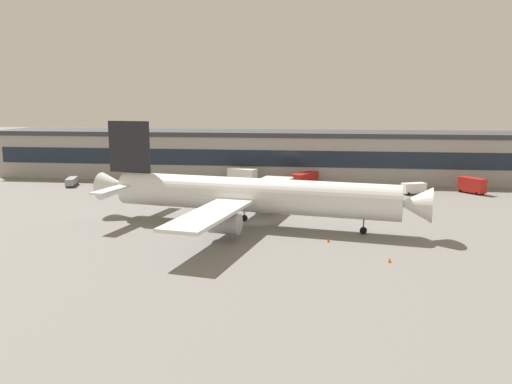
{
  "coord_description": "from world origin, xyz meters",
  "views": [
    {
      "loc": [
        11.69,
        -84.96,
        20.57
      ],
      "look_at": [
        -0.03,
        2.39,
        5.0
      ],
      "focal_mm": 36.31,
      "sensor_mm": 36.0,
      "label": 1
    }
  ],
  "objects_px": {
    "crew_van": "(413,188)",
    "traffic_cone_0": "(390,260)",
    "baggage_tug": "(272,186)",
    "fuel_truck": "(305,179)",
    "stair_truck": "(472,185)",
    "catering_truck": "(242,176)",
    "belt_loader": "(72,181)",
    "airliner": "(248,195)",
    "traffic_cone_1": "(178,230)",
    "traffic_cone_2": "(328,240)"
  },
  "relations": [
    {
      "from": "fuel_truck",
      "to": "stair_truck",
      "type": "bearing_deg",
      "value": -6.89
    },
    {
      "from": "airliner",
      "to": "baggage_tug",
      "type": "xyz_separation_m",
      "value": [
        0.46,
        34.4,
        -4.09
      ]
    },
    {
      "from": "belt_loader",
      "to": "traffic_cone_1",
      "type": "distance_m",
      "value": 56.39
    },
    {
      "from": "fuel_truck",
      "to": "traffic_cone_2",
      "type": "distance_m",
      "value": 50.41
    },
    {
      "from": "stair_truck",
      "to": "baggage_tug",
      "type": "bearing_deg",
      "value": -177.04
    },
    {
      "from": "traffic_cone_2",
      "to": "airliner",
      "type": "bearing_deg",
      "value": 146.59
    },
    {
      "from": "crew_van",
      "to": "traffic_cone_0",
      "type": "height_order",
      "value": "crew_van"
    },
    {
      "from": "belt_loader",
      "to": "crew_van",
      "type": "height_order",
      "value": "crew_van"
    },
    {
      "from": "belt_loader",
      "to": "traffic_cone_0",
      "type": "bearing_deg",
      "value": -36.74
    },
    {
      "from": "baggage_tug",
      "to": "traffic_cone_0",
      "type": "xyz_separation_m",
      "value": [
        20.71,
        -52.02,
        -0.78
      ]
    },
    {
      "from": "fuel_truck",
      "to": "belt_loader",
      "type": "relative_size",
      "value": 1.3
    },
    {
      "from": "catering_truck",
      "to": "belt_loader",
      "type": "bearing_deg",
      "value": -171.53
    },
    {
      "from": "airliner",
      "to": "traffic_cone_1",
      "type": "relative_size",
      "value": 89.09
    },
    {
      "from": "catering_truck",
      "to": "crew_van",
      "type": "distance_m",
      "value": 40.54
    },
    {
      "from": "traffic_cone_1",
      "to": "belt_loader",
      "type": "bearing_deg",
      "value": 133.37
    },
    {
      "from": "fuel_truck",
      "to": "baggage_tug",
      "type": "bearing_deg",
      "value": -137.3
    },
    {
      "from": "crew_van",
      "to": "traffic_cone_0",
      "type": "relative_size",
      "value": 9.27
    },
    {
      "from": "fuel_truck",
      "to": "crew_van",
      "type": "height_order",
      "value": "fuel_truck"
    },
    {
      "from": "traffic_cone_1",
      "to": "baggage_tug",
      "type": "bearing_deg",
      "value": 75.3
    },
    {
      "from": "baggage_tug",
      "to": "traffic_cone_1",
      "type": "height_order",
      "value": "baggage_tug"
    },
    {
      "from": "catering_truck",
      "to": "baggage_tug",
      "type": "bearing_deg",
      "value": -38.66
    },
    {
      "from": "airliner",
      "to": "traffic_cone_1",
      "type": "height_order",
      "value": "airliner"
    },
    {
      "from": "crew_van",
      "to": "baggage_tug",
      "type": "bearing_deg",
      "value": 178.56
    },
    {
      "from": "crew_van",
      "to": "traffic_cone_1",
      "type": "relative_size",
      "value": 8.78
    },
    {
      "from": "traffic_cone_2",
      "to": "stair_truck",
      "type": "bearing_deg",
      "value": 54.84
    },
    {
      "from": "belt_loader",
      "to": "traffic_cone_2",
      "type": "distance_m",
      "value": 76.01
    },
    {
      "from": "traffic_cone_0",
      "to": "stair_truck",
      "type": "bearing_deg",
      "value": 65.92
    },
    {
      "from": "traffic_cone_1",
      "to": "traffic_cone_2",
      "type": "height_order",
      "value": "traffic_cone_1"
    },
    {
      "from": "baggage_tug",
      "to": "traffic_cone_0",
      "type": "height_order",
      "value": "baggage_tug"
    },
    {
      "from": "airliner",
      "to": "fuel_truck",
      "type": "xyz_separation_m",
      "value": [
        7.9,
        41.26,
        -3.3
      ]
    },
    {
      "from": "catering_truck",
      "to": "fuel_truck",
      "type": "xyz_separation_m",
      "value": [
        15.53,
        0.4,
        -0.41
      ]
    },
    {
      "from": "airliner",
      "to": "belt_loader",
      "type": "bearing_deg",
      "value": 144.65
    },
    {
      "from": "catering_truck",
      "to": "fuel_truck",
      "type": "distance_m",
      "value": 15.54
    },
    {
      "from": "traffic_cone_2",
      "to": "belt_loader",
      "type": "bearing_deg",
      "value": 145.05
    },
    {
      "from": "traffic_cone_0",
      "to": "traffic_cone_2",
      "type": "xyz_separation_m",
      "value": [
        -7.8,
        8.8,
        -0.01
      ]
    },
    {
      "from": "airliner",
      "to": "crew_van",
      "type": "relative_size",
      "value": 10.15
    },
    {
      "from": "catering_truck",
      "to": "belt_loader",
      "type": "xyz_separation_m",
      "value": [
        -41.3,
        -6.15,
        -1.14
      ]
    },
    {
      "from": "airliner",
      "to": "stair_truck",
      "type": "xyz_separation_m",
      "value": [
        45.46,
        36.72,
        -3.2
      ]
    },
    {
      "from": "crew_van",
      "to": "traffic_cone_0",
      "type": "bearing_deg",
      "value": -102.21
    },
    {
      "from": "traffic_cone_2",
      "to": "crew_van",
      "type": "bearing_deg",
      "value": 66.01
    },
    {
      "from": "fuel_truck",
      "to": "traffic_cone_2",
      "type": "xyz_separation_m",
      "value": [
        5.47,
        -50.09,
        -1.58
      ]
    },
    {
      "from": "stair_truck",
      "to": "traffic_cone_2",
      "type": "xyz_separation_m",
      "value": [
        -32.09,
        -45.55,
        -1.68
      ]
    },
    {
      "from": "fuel_truck",
      "to": "stair_truck",
      "type": "distance_m",
      "value": 37.83
    },
    {
      "from": "belt_loader",
      "to": "fuel_truck",
      "type": "bearing_deg",
      "value": 6.57
    },
    {
      "from": "crew_van",
      "to": "baggage_tug",
      "type": "distance_m",
      "value": 31.8
    },
    {
      "from": "catering_truck",
      "to": "traffic_cone_0",
      "type": "xyz_separation_m",
      "value": [
        28.8,
        -58.49,
        -1.99
      ]
    },
    {
      "from": "stair_truck",
      "to": "traffic_cone_2",
      "type": "bearing_deg",
      "value": -125.16
    },
    {
      "from": "airliner",
      "to": "traffic_cone_0",
      "type": "height_order",
      "value": "airliner"
    },
    {
      "from": "traffic_cone_0",
      "to": "fuel_truck",
      "type": "bearing_deg",
      "value": 102.7
    },
    {
      "from": "traffic_cone_0",
      "to": "baggage_tug",
      "type": "bearing_deg",
      "value": 111.71
    }
  ]
}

